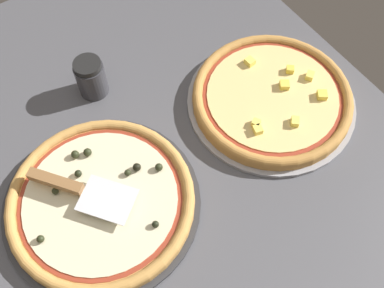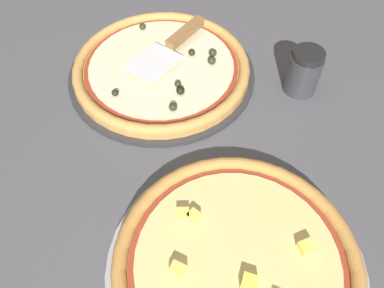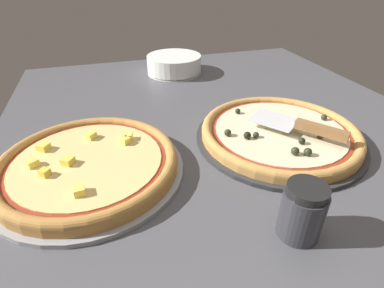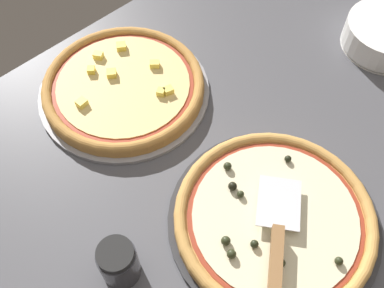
{
  "view_description": "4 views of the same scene",
  "coord_description": "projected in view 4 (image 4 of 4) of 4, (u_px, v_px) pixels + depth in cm",
  "views": [
    {
      "loc": [
        36.13,
        -15.95,
        89.22
      ],
      "look_at": [
        -5.18,
        11.97,
        3.0
      ],
      "focal_mm": 42.0,
      "sensor_mm": 36.0,
      "label": 1
    },
    {
      "loc": [
        6.75,
        52.24,
        58.71
      ],
      "look_at": [
        -5.18,
        11.97,
        3.0
      ],
      "focal_mm": 35.0,
      "sensor_mm": 36.0,
      "label": 2
    },
    {
      "loc": [
        -61.27,
        28.81,
        39.87
      ],
      "look_at": [
        -5.18,
        11.97,
        3.0
      ],
      "focal_mm": 28.0,
      "sensor_mm": 36.0,
      "label": 3
    },
    {
      "loc": [
        -41.34,
        -26.32,
        82.89
      ],
      "look_at": [
        -5.18,
        11.97,
        3.0
      ],
      "focal_mm": 42.0,
      "sensor_mm": 36.0,
      "label": 4
    }
  ],
  "objects": [
    {
      "name": "ground_plane",
      "position": [
        247.0,
        176.0,
        0.97
      ],
      "size": [
        149.03,
        120.05,
        3.6
      ],
      "primitive_type": "cube",
      "color": "#4C4C51"
    },
    {
      "name": "pizza_pan_front",
      "position": [
        273.0,
        221.0,
        0.89
      ],
      "size": [
        41.92,
        41.92,
        1.0
      ],
      "primitive_type": "cylinder",
      "color": "#2D2D30",
      "rests_on": "ground_plane"
    },
    {
      "name": "pizza_front",
      "position": [
        275.0,
        218.0,
        0.87
      ],
      "size": [
        39.41,
        39.41,
        3.79
      ],
      "color": "#C68E47",
      "rests_on": "pizza_pan_front"
    },
    {
      "name": "pizza_pan_back",
      "position": [
        125.0,
        91.0,
        1.07
      ],
      "size": [
        40.47,
        40.47,
        1.0
      ],
      "primitive_type": "cylinder",
      "color": "#939399",
      "rests_on": "ground_plane"
    },
    {
      "name": "pizza_back",
      "position": [
        123.0,
        86.0,
        1.05
      ],
      "size": [
        38.04,
        38.04,
        3.84
      ],
      "color": "#B77F3D",
      "rests_on": "pizza_pan_back"
    },
    {
      "name": "serving_spatula",
      "position": [
        277.0,
        241.0,
        0.81
      ],
      "size": [
        21.32,
        18.0,
        2.0
      ],
      "color": "silver",
      "rests_on": "pizza_front"
    },
    {
      "name": "parmesan_shaker",
      "position": [
        119.0,
        263.0,
        0.79
      ],
      "size": [
        7.09,
        7.09,
        10.09
      ],
      "color": "#333338",
      "rests_on": "ground_plane"
    }
  ]
}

